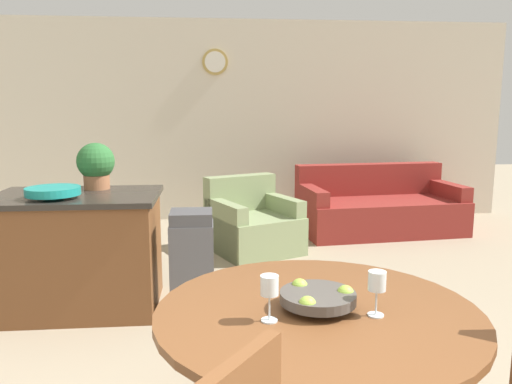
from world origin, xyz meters
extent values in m
cube|color=beige|center=(0.00, 5.93, 1.35)|extent=(8.00, 0.06, 2.70)
cylinder|color=tan|center=(-0.04, 5.89, 2.14)|extent=(0.34, 0.02, 0.34)
cylinder|color=white|center=(-0.04, 5.87, 2.14)|extent=(0.27, 0.01, 0.27)
cylinder|color=brown|center=(0.31, 0.91, 0.71)|extent=(1.32, 1.32, 0.03)
cylinder|color=#4C4742|center=(0.31, 0.91, 0.75)|extent=(0.12, 0.12, 0.03)
cylinder|color=#4C4742|center=(0.31, 0.91, 0.78)|extent=(0.31, 0.31, 0.04)
sphere|color=#99C142|center=(0.42, 0.92, 0.79)|extent=(0.07, 0.07, 0.07)
sphere|color=#99C142|center=(0.25, 1.01, 0.79)|extent=(0.07, 0.07, 0.07)
sphere|color=#99C142|center=(0.25, 0.82, 0.79)|extent=(0.07, 0.07, 0.07)
cylinder|color=silver|center=(0.10, 0.82, 0.74)|extent=(0.06, 0.06, 0.01)
cylinder|color=silver|center=(0.10, 0.82, 0.79)|extent=(0.01, 0.01, 0.10)
cylinder|color=silver|center=(0.10, 0.82, 0.88)|extent=(0.07, 0.07, 0.08)
cylinder|color=silver|center=(0.52, 0.83, 0.74)|extent=(0.06, 0.06, 0.01)
cylinder|color=silver|center=(0.52, 0.83, 0.79)|extent=(0.01, 0.01, 0.10)
cylinder|color=silver|center=(0.52, 0.83, 0.88)|extent=(0.07, 0.07, 0.08)
cube|color=brown|center=(-1.13, 2.82, 0.43)|extent=(1.17, 0.77, 0.86)
cube|color=#2D2823|center=(-1.13, 2.82, 0.88)|extent=(1.23, 0.83, 0.04)
cylinder|color=teal|center=(-1.24, 2.66, 0.91)|extent=(0.13, 0.13, 0.02)
cylinder|color=teal|center=(-1.24, 2.66, 0.95)|extent=(0.38, 0.38, 0.06)
cylinder|color=#A36642|center=(-1.02, 3.06, 0.95)|extent=(0.20, 0.20, 0.11)
sphere|color=#2D6B33|center=(-1.02, 3.06, 1.12)|extent=(0.29, 0.29, 0.29)
cube|color=#56565B|center=(-0.27, 2.69, 0.34)|extent=(0.32, 0.31, 0.68)
cube|color=#49494E|center=(-0.27, 2.69, 0.73)|extent=(0.31, 0.30, 0.09)
cube|color=maroon|center=(1.97, 4.93, 0.21)|extent=(2.03, 1.15, 0.42)
cube|color=maroon|center=(1.93, 5.30, 0.62)|extent=(1.96, 0.41, 0.40)
cube|color=maroon|center=(1.08, 4.84, 0.30)|extent=(0.25, 0.89, 0.60)
cube|color=maroon|center=(2.86, 5.03, 0.30)|extent=(0.25, 0.89, 0.60)
cube|color=gray|center=(0.34, 4.23, 0.20)|extent=(1.09, 1.11, 0.40)
cube|color=gray|center=(0.20, 4.53, 0.60)|extent=(0.82, 0.51, 0.39)
cube|color=gray|center=(0.03, 4.09, 0.29)|extent=(0.44, 0.76, 0.58)
cube|color=gray|center=(0.65, 4.38, 0.29)|extent=(0.44, 0.76, 0.58)
camera|label=1|loc=(-0.11, -0.97, 1.54)|focal=35.00mm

